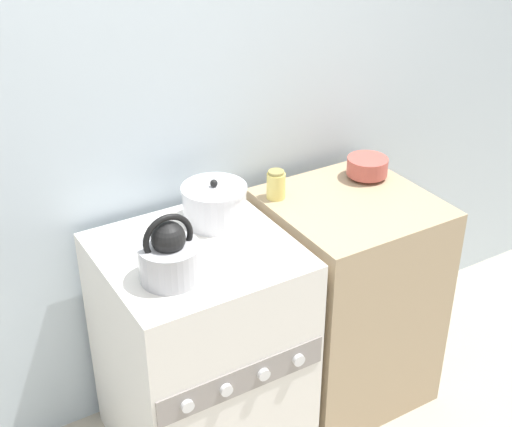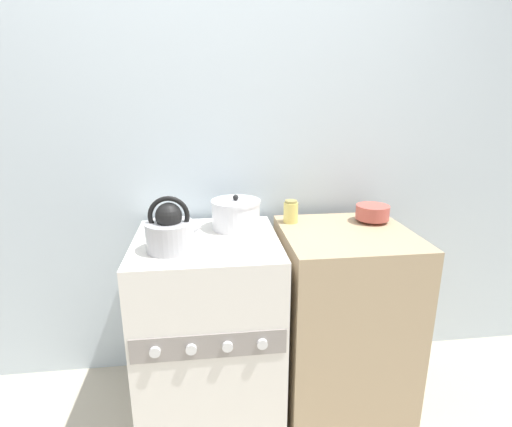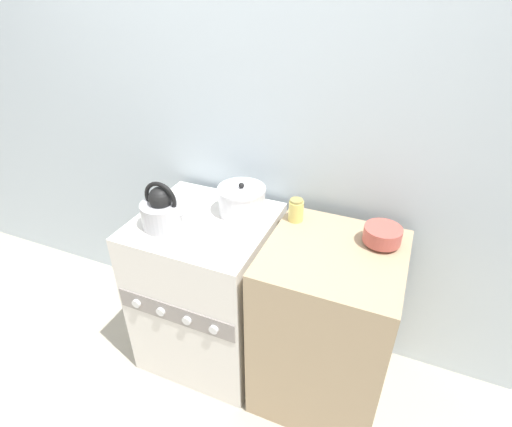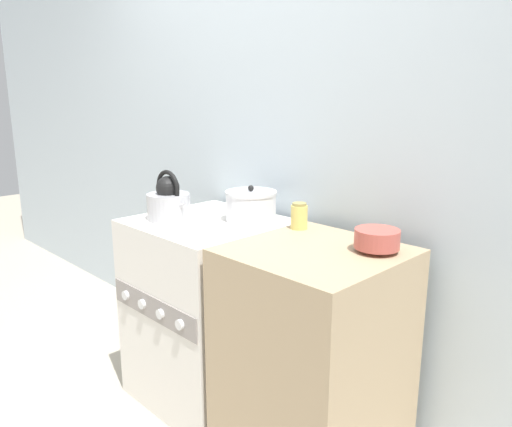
# 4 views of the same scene
# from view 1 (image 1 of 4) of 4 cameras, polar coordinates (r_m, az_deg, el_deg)

# --- Properties ---
(wall_back) EXTENTS (7.00, 0.06, 2.50)m
(wall_back) POSITION_cam_1_polar(r_m,az_deg,el_deg) (2.62, -8.97, 7.52)
(wall_back) COLOR silver
(wall_back) RESTS_ON ground_plane
(stove) EXTENTS (0.66, 0.66, 0.90)m
(stove) POSITION_cam_1_polar(r_m,az_deg,el_deg) (2.72, -4.40, -10.93)
(stove) COLOR silver
(stove) RESTS_ON ground_plane
(counter) EXTENTS (0.61, 0.60, 0.91)m
(counter) POSITION_cam_1_polar(r_m,az_deg,el_deg) (2.99, 7.17, -6.75)
(counter) COLOR tan
(counter) RESTS_ON ground_plane
(kettle) EXTENTS (0.25, 0.20, 0.23)m
(kettle) POSITION_cam_1_polar(r_m,az_deg,el_deg) (2.27, -6.88, -3.34)
(kettle) COLOR #B2B2B7
(kettle) RESTS_ON stove
(cooking_pot) EXTENTS (0.24, 0.24, 0.17)m
(cooking_pot) POSITION_cam_1_polar(r_m,az_deg,el_deg) (2.59, -3.34, 0.78)
(cooking_pot) COLOR silver
(cooking_pot) RESTS_ON stove
(enamel_bowl) EXTENTS (0.17, 0.17, 0.09)m
(enamel_bowl) POSITION_cam_1_polar(r_m,az_deg,el_deg) (2.92, 8.89, 3.73)
(enamel_bowl) COLOR #B75147
(enamel_bowl) RESTS_ON counter
(storage_jar) EXTENTS (0.07, 0.07, 0.11)m
(storage_jar) POSITION_cam_1_polar(r_m,az_deg,el_deg) (2.73, 1.61, 2.32)
(storage_jar) COLOR #E0CC66
(storage_jar) RESTS_ON counter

